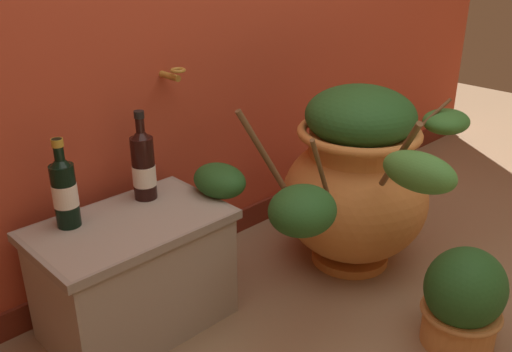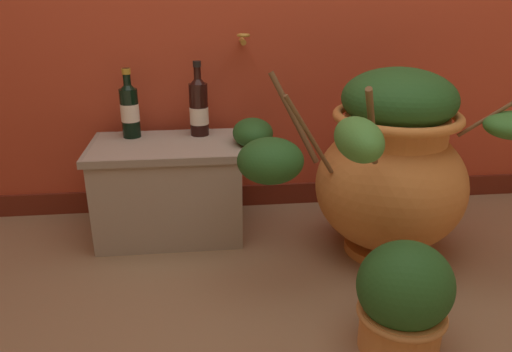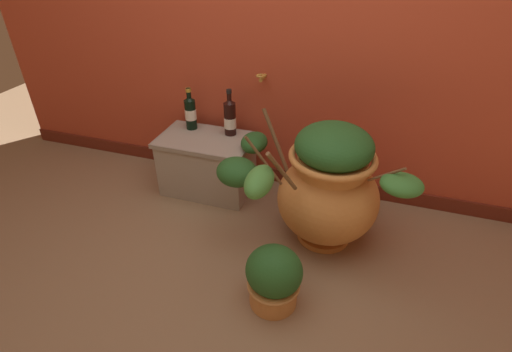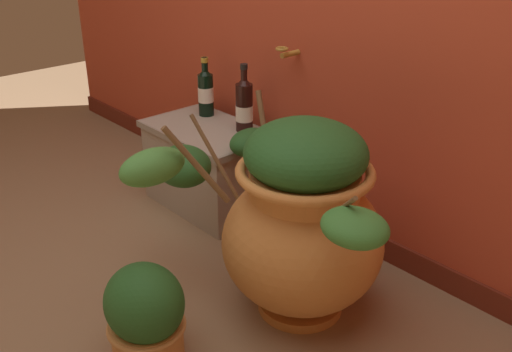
{
  "view_description": "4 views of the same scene",
  "coord_description": "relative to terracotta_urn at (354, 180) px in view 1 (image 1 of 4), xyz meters",
  "views": [
    {
      "loc": [
        -1.3,
        -0.58,
        1.27
      ],
      "look_at": [
        0.0,
        0.76,
        0.45
      ],
      "focal_mm": 39.23,
      "sensor_mm": 36.0,
      "label": 1
    },
    {
      "loc": [
        -0.32,
        -1.11,
        1.03
      ],
      "look_at": [
        -0.12,
        0.71,
        0.3
      ],
      "focal_mm": 34.38,
      "sensor_mm": 36.0,
      "label": 2
    },
    {
      "loc": [
        0.55,
        -1.23,
        1.61
      ],
      "look_at": [
        -0.07,
        0.67,
        0.3
      ],
      "focal_mm": 27.05,
      "sensor_mm": 36.0,
      "label": 3
    },
    {
      "loc": [
        1.63,
        -0.74,
        1.41
      ],
      "look_at": [
        -0.07,
        0.79,
        0.32
      ],
      "focal_mm": 41.56,
      "sensor_mm": 36.0,
      "label": 4
    }
  ],
  "objects": [
    {
      "name": "wine_bottle_middle",
      "position": [
        -0.71,
        0.37,
        0.16
      ],
      "size": [
        0.08,
        0.08,
        0.32
      ],
      "color": "black",
      "rests_on": "stone_ledge"
    },
    {
      "name": "terracotta_urn",
      "position": [
        0.0,
        0.0,
        0.0
      ],
      "size": [
        1.07,
        0.87,
        0.76
      ],
      "color": "#CC7F3D",
      "rests_on": "ground_plane"
    },
    {
      "name": "stone_ledge",
      "position": [
        -0.85,
        0.26,
        -0.16
      ],
      "size": [
        0.63,
        0.4,
        0.41
      ],
      "color": "#9E9384",
      "rests_on": "ground_plane"
    },
    {
      "name": "wine_bottle_left",
      "position": [
        -1.0,
        0.37,
        0.16
      ],
      "size": [
        0.08,
        0.08,
        0.29
      ],
      "color": "black",
      "rests_on": "stone_ledge"
    },
    {
      "name": "potted_shrub",
      "position": [
        -0.14,
        -0.56,
        -0.2
      ],
      "size": [
        0.28,
        0.26,
        0.35
      ],
      "color": "#D68E4C",
      "rests_on": "ground_plane"
    }
  ]
}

